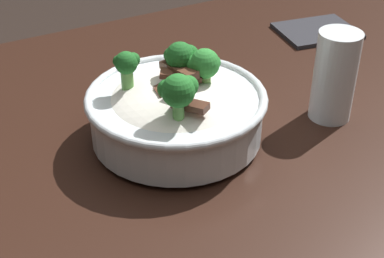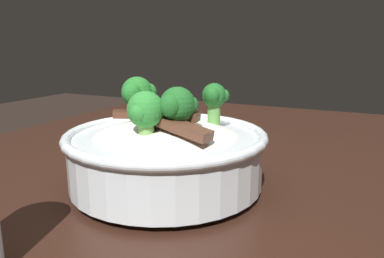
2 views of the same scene
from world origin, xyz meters
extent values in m
cube|color=black|center=(0.00, 0.00, 0.74)|extent=(1.58, 0.88, 0.04)
cube|color=black|center=(-0.72, -0.37, 0.36)|extent=(0.07, 0.07, 0.72)
cylinder|color=silver|center=(-0.12, 0.00, 0.77)|extent=(0.12, 0.12, 0.01)
cylinder|color=silver|center=(-0.12, 0.00, 0.80)|extent=(0.24, 0.24, 0.06)
torus|color=silver|center=(-0.12, 0.00, 0.83)|extent=(0.25, 0.25, 0.01)
ellipsoid|color=white|center=(-0.12, 0.00, 0.82)|extent=(0.20, 0.20, 0.07)
cube|color=#563323|center=(-0.09, 0.04, 0.85)|extent=(0.03, 0.07, 0.02)
cube|color=#563323|center=(-0.13, 0.00, 0.85)|extent=(0.04, 0.06, 0.02)
cube|color=#563323|center=(-0.11, 0.01, 0.86)|extent=(0.06, 0.05, 0.01)
cube|color=#563323|center=(-0.13, -0.01, 0.85)|extent=(0.05, 0.04, 0.01)
cube|color=#4C2B1E|center=(-0.13, -0.06, 0.85)|extent=(0.04, 0.05, 0.01)
cube|color=#563323|center=(-0.11, 0.02, 0.86)|extent=(0.03, 0.07, 0.02)
cube|color=#563323|center=(-0.13, -0.01, 0.85)|extent=(0.05, 0.03, 0.02)
cylinder|color=#5B9947|center=(-0.18, 0.04, 0.85)|extent=(0.02, 0.02, 0.03)
sphere|color=#1E6023|center=(-0.18, 0.04, 0.88)|extent=(0.03, 0.03, 0.03)
sphere|color=#1E6023|center=(-0.17, 0.04, 0.88)|extent=(0.02, 0.02, 0.02)
sphere|color=#1E6023|center=(-0.18, 0.05, 0.88)|extent=(0.02, 0.02, 0.02)
cylinder|color=#5B9947|center=(-0.10, 0.03, 0.85)|extent=(0.02, 0.02, 0.02)
sphere|color=#1E6023|center=(-0.10, 0.03, 0.88)|extent=(0.04, 0.04, 0.04)
sphere|color=#1E6023|center=(-0.09, 0.03, 0.88)|extent=(0.03, 0.03, 0.03)
sphere|color=#1E6023|center=(-0.11, 0.04, 0.87)|extent=(0.02, 0.02, 0.02)
cylinder|color=#5B9947|center=(-0.15, -0.06, 0.85)|extent=(0.01, 0.01, 0.03)
sphere|color=#237028|center=(-0.15, -0.06, 0.88)|extent=(0.04, 0.04, 0.04)
sphere|color=#237028|center=(-0.14, -0.06, 0.88)|extent=(0.03, 0.03, 0.03)
sphere|color=#237028|center=(-0.16, -0.05, 0.88)|extent=(0.02, 0.02, 0.02)
cylinder|color=#7AB256|center=(-0.08, 0.00, 0.85)|extent=(0.02, 0.02, 0.02)
sphere|color=#2D8433|center=(-0.08, 0.00, 0.87)|extent=(0.04, 0.04, 0.04)
sphere|color=#2D8433|center=(-0.07, 0.00, 0.87)|extent=(0.02, 0.02, 0.02)
sphere|color=#2D8433|center=(-0.09, 0.01, 0.87)|extent=(0.03, 0.03, 0.03)
camera|label=1|loc=(-0.43, -0.59, 1.22)|focal=53.08mm
camera|label=2|loc=(0.26, 0.22, 0.94)|focal=34.54mm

